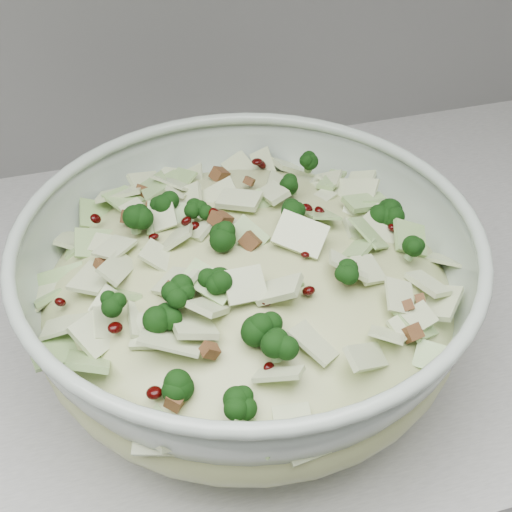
{
  "coord_description": "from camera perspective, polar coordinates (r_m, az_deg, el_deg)",
  "views": [
    {
      "loc": [
        -0.27,
        1.18,
        1.41
      ],
      "look_at": [
        -0.14,
        1.62,
        1.01
      ],
      "focal_mm": 50.0,
      "sensor_mm": 36.0,
      "label": 1
    }
  ],
  "objects": [
    {
      "name": "counter",
      "position": [
        1.12,
        5.96,
        -17.99
      ],
      "size": [
        3.6,
        0.6,
        0.9
      ],
      "primitive_type": "cube",
      "color": "beige",
      "rests_on": "floor"
    },
    {
      "name": "mixing_bowl",
      "position": [
        0.61,
        -0.63,
        -3.35
      ],
      "size": [
        0.5,
        0.5,
        0.15
      ],
      "rotation": [
        0.0,
        0.0,
        -0.41
      ],
      "color": "#A7B8A9",
      "rests_on": "counter"
    },
    {
      "name": "salad",
      "position": [
        0.6,
        -0.65,
        -1.64
      ],
      "size": [
        0.38,
        0.38,
        0.15
      ],
      "rotation": [
        0.0,
        0.0,
        -0.07
      ],
      "color": "tan",
      "rests_on": "mixing_bowl"
    }
  ]
}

